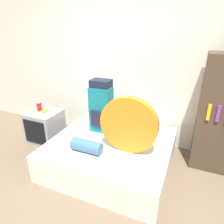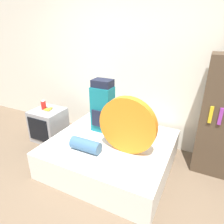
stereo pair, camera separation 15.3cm
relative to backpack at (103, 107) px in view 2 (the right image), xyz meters
name	(u,v)px [view 2 (the right image)]	position (x,y,z in m)	size (l,w,h in m)	color
ground_plane	(66,202)	(0.11, -1.12, -0.79)	(16.00, 16.00, 0.00)	brown
wall_back	(127,66)	(0.11, 0.63, 0.51)	(8.00, 0.05, 2.60)	silver
bed	(111,153)	(0.27, -0.24, -0.59)	(1.65, 1.53, 0.40)	silver
backpack	(103,107)	(0.00, 0.00, 0.00)	(0.31, 0.26, 0.80)	#14707F
tent_bag	(128,126)	(0.56, -0.37, -0.02)	(0.74, 0.10, 0.74)	orange
sleeping_roll	(86,145)	(0.08, -0.61, -0.31)	(0.41, 0.16, 0.16)	#3D668E
television	(49,125)	(-1.07, -0.08, -0.51)	(0.52, 0.52, 0.56)	#939399
canister	(44,105)	(-1.15, -0.06, -0.15)	(0.08, 0.08, 0.16)	red
banana_bunch	(49,109)	(-1.05, -0.04, -0.21)	(0.13, 0.18, 0.03)	yellow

